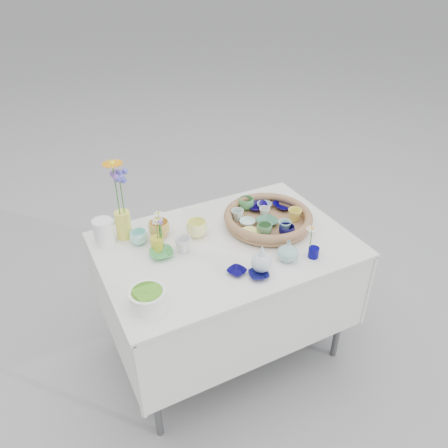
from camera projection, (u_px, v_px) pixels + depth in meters
name	position (u px, v px, depth m)	size (l,w,h in m)	color
ground	(226.00, 347.00, 2.63)	(80.00, 80.00, 0.00)	gray
display_table	(226.00, 347.00, 2.63)	(1.26, 0.86, 0.77)	white
wicker_tray	(268.00, 219.00, 2.34)	(0.47, 0.47, 0.08)	brown
tray_ceramic_0	(258.00, 207.00, 2.46)	(0.11, 0.11, 0.03)	#0C024C
tray_ceramic_1	(284.00, 206.00, 2.47)	(0.12, 0.12, 0.03)	#070150
tray_ceramic_2	(295.00, 215.00, 2.34)	(0.07, 0.07, 0.07)	#E0CD50
tray_ceramic_3	(267.00, 222.00, 2.32)	(0.11, 0.11, 0.03)	#3F795C
tray_ceramic_4	(264.00, 230.00, 2.23)	(0.08, 0.08, 0.06)	#518651
tray_ceramic_5	(247.00, 222.00, 2.32)	(0.08, 0.08, 0.03)	silver
tray_ceramic_6	(237.00, 215.00, 2.35)	(0.07, 0.07, 0.06)	#AEC4B7
tray_ceramic_7	(265.00, 212.00, 2.38)	(0.06, 0.06, 0.06)	silver
tray_ceramic_8	(264.00, 205.00, 2.47)	(0.08, 0.08, 0.03)	#A2CFEB
tray_ceramic_9	(287.00, 231.00, 2.21)	(0.08, 0.08, 0.06)	#0C0A3E
tray_ceramic_10	(249.00, 234.00, 2.22)	(0.11, 0.11, 0.03)	#FFF97B
tray_ceramic_11	(285.00, 227.00, 2.25)	(0.07, 0.07, 0.06)	#9EDED6
tray_ceramic_12	(246.00, 204.00, 2.45)	(0.09, 0.09, 0.07)	#4BA05B
loose_ceramic_0	(159.00, 229.00, 2.25)	(0.11, 0.11, 0.09)	gold
loose_ceramic_1	(197.00, 228.00, 2.25)	(0.11, 0.11, 0.09)	#FFFE93
loose_ceramic_2	(162.00, 254.00, 2.12)	(0.11, 0.11, 0.03)	#46A557
loose_ceramic_3	(183.00, 245.00, 2.13)	(0.08, 0.08, 0.08)	silver
loose_ceramic_4	(237.00, 271.00, 2.01)	(0.08, 0.08, 0.02)	#060248
loose_ceramic_5	(139.00, 237.00, 2.20)	(0.09, 0.09, 0.07)	#9DEBDD
loose_ceramic_6	(259.00, 275.00, 1.98)	(0.09, 0.09, 0.02)	#111251
fluted_bowl	(148.00, 299.00, 1.81)	(0.16, 0.16, 0.08)	white
bud_vase_paleblue	(262.00, 258.00, 1.99)	(0.10, 0.10, 0.15)	silver
bud_vase_seafoam	(288.00, 251.00, 2.07)	(0.10, 0.10, 0.11)	#8BB7B4
bud_vase_cobalt	(314.00, 252.00, 2.10)	(0.05, 0.05, 0.05)	#03005E
single_daisy	(311.00, 238.00, 2.07)	(0.07, 0.07, 0.12)	white
tall_vase_yellow	(123.00, 225.00, 2.22)	(0.08, 0.08, 0.15)	#EBE74D
gerbera	(116.00, 190.00, 2.09)	(0.11, 0.11, 0.29)	#FF9908
hydrangea	(122.00, 195.00, 2.13)	(0.08, 0.08, 0.27)	#7E50C6
white_pitcher	(104.00, 232.00, 2.18)	(0.14, 0.10, 0.13)	white
daisy_cup	(157.00, 244.00, 2.15)	(0.07, 0.07, 0.07)	gold
daisy_posy	(159.00, 226.00, 2.09)	(0.08, 0.08, 0.14)	white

